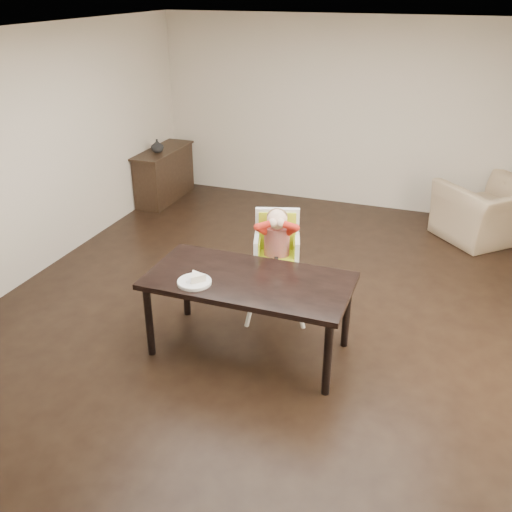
{
  "coord_description": "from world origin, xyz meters",
  "views": [
    {
      "loc": [
        1.45,
        -4.76,
        3.12
      ],
      "look_at": [
        -0.19,
        -0.27,
        0.79
      ],
      "focal_mm": 40.0,
      "sensor_mm": 36.0,
      "label": 1
    }
  ],
  "objects_px": {
    "high_chair": "(277,240)",
    "sideboard": "(164,174)",
    "armchair": "(491,202)",
    "dining_table": "(249,286)"
  },
  "relations": [
    {
      "from": "high_chair",
      "to": "sideboard",
      "type": "relative_size",
      "value": 0.91
    },
    {
      "from": "armchair",
      "to": "sideboard",
      "type": "bearing_deg",
      "value": -42.35
    },
    {
      "from": "high_chair",
      "to": "sideboard",
      "type": "bearing_deg",
      "value": 119.02
    },
    {
      "from": "high_chair",
      "to": "armchair",
      "type": "xyz_separation_m",
      "value": [
        2.04,
        2.71,
        -0.3
      ]
    },
    {
      "from": "high_chair",
      "to": "sideboard",
      "type": "height_order",
      "value": "high_chair"
    },
    {
      "from": "dining_table",
      "to": "high_chair",
      "type": "distance_m",
      "value": 0.75
    },
    {
      "from": "armchair",
      "to": "sideboard",
      "type": "relative_size",
      "value": 0.93
    },
    {
      "from": "armchair",
      "to": "sideboard",
      "type": "distance_m",
      "value": 4.72
    },
    {
      "from": "armchair",
      "to": "dining_table",
      "type": "bearing_deg",
      "value": 15.52
    },
    {
      "from": "dining_table",
      "to": "high_chair",
      "type": "xyz_separation_m",
      "value": [
        0.02,
        0.73,
        0.14
      ]
    }
  ]
}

